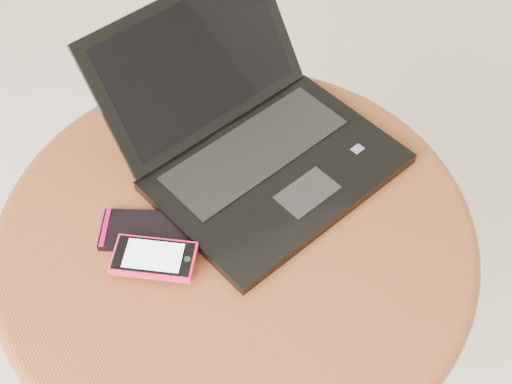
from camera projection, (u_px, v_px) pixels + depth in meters
table at (237, 270)px, 1.02m from camera, size 0.67×0.67×0.53m
laptop at (254, 140)px, 0.98m from camera, size 0.39×0.41×0.19m
phone_black at (146, 231)px, 0.92m from camera, size 0.14×0.12×0.01m
phone_pink at (154, 258)px, 0.88m from camera, size 0.12×0.11×0.01m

